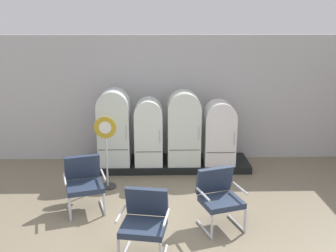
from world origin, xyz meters
TOP-DOWN VIEW (x-y plane):
  - ground at (0.00, 0.00)m, footprint 12.00×10.00m
  - back_wall at (0.00, 3.66)m, footprint 11.76×0.12m
  - display_plinth at (0.00, 3.02)m, footprint 3.59×0.95m
  - refrigerator_0 at (-1.11, 2.90)m, footprint 0.66×0.66m
  - refrigerator_1 at (-0.39, 2.89)m, footprint 0.59×0.63m
  - refrigerator_2 at (0.36, 2.89)m, footprint 0.69×0.62m
  - refrigerator_3 at (1.12, 2.88)m, footprint 0.65×0.62m
  - armchair_left at (-1.45, 1.12)m, footprint 0.78×0.77m
  - armchair_right at (0.77, 0.51)m, footprint 0.78×0.78m
  - armchair_center at (-0.37, -0.23)m, footprint 0.74×0.72m
  - sign_stand at (-1.17, 1.98)m, footprint 0.42×0.32m

SIDE VIEW (x-z plane):
  - ground at x=0.00m, z-range -0.05..0.00m
  - display_plinth at x=0.00m, z-range 0.00..0.15m
  - armchair_left at x=-1.45m, z-range 0.06..0.99m
  - armchair_right at x=0.77m, z-range 0.06..0.99m
  - armchair_center at x=-0.37m, z-range 0.06..0.99m
  - sign_stand at x=-1.17m, z-range -0.05..1.38m
  - refrigerator_3 at x=1.12m, z-range 0.19..1.55m
  - refrigerator_1 at x=-0.39m, z-range 0.20..1.61m
  - refrigerator_2 at x=0.36m, z-range 0.20..1.77m
  - refrigerator_0 at x=-1.11m, z-range 0.20..1.82m
  - back_wall at x=0.00m, z-range 0.01..2.85m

